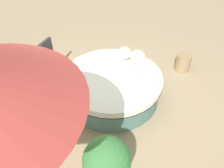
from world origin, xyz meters
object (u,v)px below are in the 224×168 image
object	(u,v)px
round_bed	(112,86)
throw_pillow_0	(148,85)
throw_pillow_2	(144,65)
throw_pillow_4	(125,53)
throw_pillow_3	(138,57)
planter	(107,163)
throw_pillow_1	(150,74)
patio_chair	(43,56)
side_table	(183,62)

from	to	relation	value
round_bed	throw_pillow_0	world-z (taller)	throw_pillow_0
throw_pillow_2	throw_pillow_4	distance (m)	0.64
throw_pillow_3	planter	distance (m)	2.63
throw_pillow_0	throw_pillow_3	size ratio (longest dim) A/B	1.04
throw_pillow_1	patio_chair	distance (m)	2.67
throw_pillow_0	side_table	xyz separation A→B (m)	(1.43, -1.15, -0.45)
throw_pillow_3	throw_pillow_2	bearing A→B (deg)	-161.64
planter	side_table	distance (m)	3.59
throw_pillow_0	throw_pillow_3	world-z (taller)	throw_pillow_3
round_bed	patio_chair	distance (m)	1.91
throw_pillow_3	throw_pillow_0	bearing A→B (deg)	-172.98
round_bed	throw_pillow_2	xyz separation A→B (m)	(0.25, -0.70, 0.39)
throw_pillow_4	planter	xyz separation A→B (m)	(-2.72, 0.37, -0.17)
patio_chair	planter	size ratio (longest dim) A/B	1.01
throw_pillow_2	planter	distance (m)	2.35
throw_pillow_2	throw_pillow_1	bearing A→B (deg)	-162.04
throw_pillow_1	round_bed	bearing A→B (deg)	85.81
side_table	patio_chair	bearing A→B (deg)	93.76
planter	side_table	world-z (taller)	planter
throw_pillow_2	patio_chair	distance (m)	2.48
throw_pillow_4	planter	world-z (taller)	planter
patio_chair	throw_pillow_2	bearing A→B (deg)	-82.63
throw_pillow_0	side_table	world-z (taller)	throw_pillow_0
throw_pillow_1	planter	distance (m)	2.10
throw_pillow_0	patio_chair	bearing A→B (deg)	63.75
round_bed	throw_pillow_2	distance (m)	0.85
throw_pillow_2	throw_pillow_0	bearing A→B (deg)	-178.96
side_table	throw_pillow_1	bearing A→B (deg)	136.26
throw_pillow_1	throw_pillow_3	size ratio (longest dim) A/B	0.89
planter	patio_chair	bearing A→B (deg)	30.70
round_bed	planter	bearing A→B (deg)	178.21
throw_pillow_0	patio_chair	distance (m)	2.71
throw_pillow_2	planter	xyz separation A→B (m)	(-2.22, 0.77, -0.17)
throw_pillow_3	planter	world-z (taller)	planter
side_table	throw_pillow_0	bearing A→B (deg)	141.26
planter	side_table	xyz separation A→B (m)	(3.01, -1.93, -0.30)
patio_chair	throw_pillow_1	bearing A→B (deg)	-88.72
throw_pillow_2	throw_pillow_3	xyz separation A→B (m)	(0.32, 0.11, 0.01)
throw_pillow_1	throw_pillow_3	xyz separation A→B (m)	(0.63, 0.21, 0.03)
patio_chair	side_table	xyz separation A→B (m)	(0.23, -3.57, -0.33)
throw_pillow_2	side_table	bearing A→B (deg)	-55.65
throw_pillow_1	planter	bearing A→B (deg)	155.53
throw_pillow_1	side_table	xyz separation A→B (m)	(1.11, -1.06, -0.45)
round_bed	side_table	bearing A→B (deg)	-60.68
throw_pillow_4	planter	bearing A→B (deg)	172.28
throw_pillow_0	planter	distance (m)	1.77
throw_pillow_2	side_table	size ratio (longest dim) A/B	1.19
throw_pillow_4	side_table	xyz separation A→B (m)	(0.29, -1.56, -0.47)
round_bed	throw_pillow_3	size ratio (longest dim) A/B	4.22
throw_pillow_2	planter	bearing A→B (deg)	160.96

